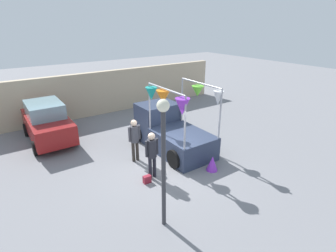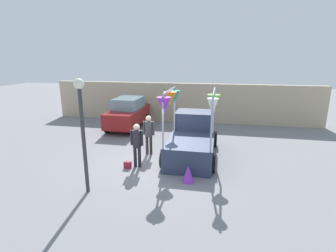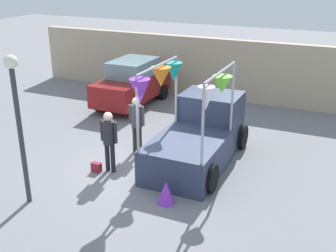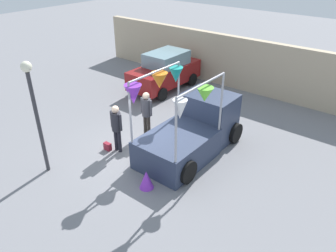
{
  "view_description": "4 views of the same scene",
  "coord_description": "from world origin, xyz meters",
  "px_view_note": "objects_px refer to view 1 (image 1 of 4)",
  "views": [
    {
      "loc": [
        -4.88,
        -7.57,
        5.39
      ],
      "look_at": [
        0.61,
        0.38,
        1.51
      ],
      "focal_mm": 28.0,
      "sensor_mm": 36.0,
      "label": 1
    },
    {
      "loc": [
        2.51,
        -9.76,
        4.31
      ],
      "look_at": [
        0.47,
        0.41,
        1.55
      ],
      "focal_mm": 28.0,
      "sensor_mm": 36.0,
      "label": 2
    },
    {
      "loc": [
        5.34,
        -9.52,
        5.56
      ],
      "look_at": [
        0.85,
        0.34,
        1.36
      ],
      "focal_mm": 45.0,
      "sensor_mm": 36.0,
      "label": 3
    },
    {
      "loc": [
        6.94,
        -7.03,
        6.5
      ],
      "look_at": [
        0.95,
        0.5,
        1.17
      ],
      "focal_mm": 35.0,
      "sensor_mm": 36.0,
      "label": 4
    }
  ],
  "objects_px": {
    "person_customer": "(152,151)",
    "parked_car": "(47,122)",
    "street_lamp": "(163,147)",
    "folded_kite_bundle_violet": "(212,163)",
    "vendor_truck": "(169,128)",
    "handbag": "(147,179)",
    "person_vendor": "(135,136)"
  },
  "relations": [
    {
      "from": "vendor_truck",
      "to": "folded_kite_bundle_violet",
      "type": "xyz_separation_m",
      "value": [
        0.16,
        -2.71,
        -0.58
      ]
    },
    {
      "from": "person_customer",
      "to": "folded_kite_bundle_violet",
      "type": "bearing_deg",
      "value": -22.57
    },
    {
      "from": "street_lamp",
      "to": "person_customer",
      "type": "bearing_deg",
      "value": 66.17
    },
    {
      "from": "person_customer",
      "to": "handbag",
      "type": "relative_size",
      "value": 6.38
    },
    {
      "from": "handbag",
      "to": "street_lamp",
      "type": "bearing_deg",
      "value": -107.41
    },
    {
      "from": "vendor_truck",
      "to": "street_lamp",
      "type": "height_order",
      "value": "street_lamp"
    },
    {
      "from": "parked_car",
      "to": "handbag",
      "type": "height_order",
      "value": "parked_car"
    },
    {
      "from": "person_vendor",
      "to": "handbag",
      "type": "height_order",
      "value": "person_vendor"
    },
    {
      "from": "parked_car",
      "to": "person_vendor",
      "type": "xyz_separation_m",
      "value": [
        2.47,
        -4.17,
        0.15
      ]
    },
    {
      "from": "person_vendor",
      "to": "folded_kite_bundle_violet",
      "type": "height_order",
      "value": "person_vendor"
    },
    {
      "from": "vendor_truck",
      "to": "person_vendor",
      "type": "distance_m",
      "value": 1.96
    },
    {
      "from": "folded_kite_bundle_violet",
      "to": "vendor_truck",
      "type": "bearing_deg",
      "value": 93.33
    },
    {
      "from": "person_vendor",
      "to": "street_lamp",
      "type": "xyz_separation_m",
      "value": [
        -1.07,
        -3.71,
        1.33
      ]
    },
    {
      "from": "person_vendor",
      "to": "handbag",
      "type": "xyz_separation_m",
      "value": [
        -0.43,
        -1.67,
        -0.96
      ]
    },
    {
      "from": "person_customer",
      "to": "parked_car",
      "type": "bearing_deg",
      "value": 113.03
    },
    {
      "from": "handbag",
      "to": "folded_kite_bundle_violet",
      "type": "bearing_deg",
      "value": -15.53
    },
    {
      "from": "handbag",
      "to": "folded_kite_bundle_violet",
      "type": "relative_size",
      "value": 0.47
    },
    {
      "from": "parked_car",
      "to": "folded_kite_bundle_violet",
      "type": "xyz_separation_m",
      "value": [
        4.55,
        -6.53,
        -0.64
      ]
    },
    {
      "from": "parked_car",
      "to": "street_lamp",
      "type": "distance_m",
      "value": 8.14
    },
    {
      "from": "vendor_truck",
      "to": "street_lamp",
      "type": "bearing_deg",
      "value": -126.4
    },
    {
      "from": "parked_car",
      "to": "handbag",
      "type": "bearing_deg",
      "value": -70.69
    },
    {
      "from": "vendor_truck",
      "to": "handbag",
      "type": "xyz_separation_m",
      "value": [
        -2.35,
        -2.01,
        -0.74
      ]
    },
    {
      "from": "person_customer",
      "to": "street_lamp",
      "type": "xyz_separation_m",
      "value": [
        -0.99,
        -2.24,
        1.34
      ]
    },
    {
      "from": "person_customer",
      "to": "person_vendor",
      "type": "xyz_separation_m",
      "value": [
        0.08,
        1.47,
        0.01
      ]
    },
    {
      "from": "handbag",
      "to": "folded_kite_bundle_violet",
      "type": "xyz_separation_m",
      "value": [
        2.51,
        -0.7,
        0.16
      ]
    },
    {
      "from": "vendor_truck",
      "to": "street_lamp",
      "type": "xyz_separation_m",
      "value": [
        -2.99,
        -4.05,
        1.56
      ]
    },
    {
      "from": "person_vendor",
      "to": "street_lamp",
      "type": "relative_size",
      "value": 0.49
    },
    {
      "from": "folded_kite_bundle_violet",
      "to": "parked_car",
      "type": "bearing_deg",
      "value": 124.88
    },
    {
      "from": "street_lamp",
      "to": "folded_kite_bundle_violet",
      "type": "height_order",
      "value": "street_lamp"
    },
    {
      "from": "vendor_truck",
      "to": "parked_car",
      "type": "relative_size",
      "value": 1.03
    },
    {
      "from": "vendor_truck",
      "to": "parked_car",
      "type": "distance_m",
      "value": 5.82
    },
    {
      "from": "vendor_truck",
      "to": "person_vendor",
      "type": "relative_size",
      "value": 2.3
    }
  ]
}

